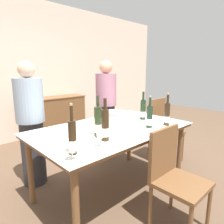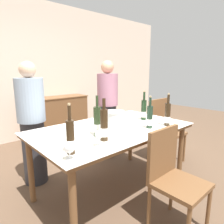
# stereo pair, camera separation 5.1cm
# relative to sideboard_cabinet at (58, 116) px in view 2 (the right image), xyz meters

# --- Properties ---
(ground_plane) EXTENTS (12.00, 12.00, 0.00)m
(ground_plane) POSITION_rel_sideboard_cabinet_xyz_m (-0.52, -2.33, -0.43)
(ground_plane) COLOR brown
(back_wall) EXTENTS (8.00, 0.10, 2.80)m
(back_wall) POSITION_rel_sideboard_cabinet_xyz_m (-0.52, 0.29, 0.97)
(back_wall) COLOR beige
(back_wall) RESTS_ON ground_plane
(sideboard_cabinet) EXTENTS (1.29, 0.46, 0.85)m
(sideboard_cabinet) POSITION_rel_sideboard_cabinet_xyz_m (0.00, 0.00, 0.00)
(sideboard_cabinet) COLOR brown
(sideboard_cabinet) RESTS_ON ground_plane
(dining_table) EXTENTS (1.75, 1.05, 0.78)m
(dining_table) POSITION_rel_sideboard_cabinet_xyz_m (-0.52, -2.33, 0.28)
(dining_table) COLOR brown
(dining_table) RESTS_ON ground_plane
(ice_bucket) EXTENTS (0.21, 0.21, 0.21)m
(ice_bucket) POSITION_rel_sideboard_cabinet_xyz_m (-0.59, -2.43, 0.47)
(ice_bucket) COLOR white
(ice_bucket) RESTS_ON dining_table
(wine_bottle_0) EXTENTS (0.07, 0.07, 0.38)m
(wine_bottle_0) POSITION_rel_sideboard_cabinet_xyz_m (0.03, -2.34, 0.48)
(wine_bottle_0) COLOR black
(wine_bottle_0) RESTS_ON dining_table
(wine_bottle_1) EXTENTS (0.06, 0.06, 0.38)m
(wine_bottle_1) POSITION_rel_sideboard_cabinet_xyz_m (0.01, -2.70, 0.48)
(wine_bottle_1) COLOR #332314
(wine_bottle_1) RESTS_ON dining_table
(wine_bottle_2) EXTENTS (0.08, 0.08, 0.40)m
(wine_bottle_2) POSITION_rel_sideboard_cabinet_xyz_m (-0.82, -2.44, 0.49)
(wine_bottle_2) COLOR #28381E
(wine_bottle_2) RESTS_ON dining_table
(wine_bottle_3) EXTENTS (0.07, 0.07, 0.39)m
(wine_bottle_3) POSITION_rel_sideboard_cabinet_xyz_m (-0.86, -2.59, 0.49)
(wine_bottle_3) COLOR #332314
(wine_bottle_3) RESTS_ON dining_table
(wine_bottle_4) EXTENTS (0.07, 0.07, 0.36)m
(wine_bottle_4) POSITION_rel_sideboard_cabinet_xyz_m (-0.22, -2.62, 0.48)
(wine_bottle_4) COLOR #1E3323
(wine_bottle_4) RESTS_ON dining_table
(wine_bottle_5) EXTENTS (0.06, 0.06, 0.40)m
(wine_bottle_5) POSITION_rel_sideboard_cabinet_xyz_m (-1.24, -2.65, 0.48)
(wine_bottle_5) COLOR #332314
(wine_bottle_5) RESTS_ON dining_table
(wine_glass_0) EXTENTS (0.08, 0.08, 0.15)m
(wine_glass_0) POSITION_rel_sideboard_cabinet_xyz_m (-1.04, -2.34, 0.45)
(wine_glass_0) COLOR white
(wine_glass_0) RESTS_ON dining_table
(wine_glass_1) EXTENTS (0.08, 0.08, 0.14)m
(wine_glass_1) POSITION_rel_sideboard_cabinet_xyz_m (-1.30, -2.74, 0.45)
(wine_glass_1) COLOR white
(wine_glass_1) RESTS_ON dining_table
(wine_glass_2) EXTENTS (0.07, 0.07, 0.15)m
(wine_glass_2) POSITION_rel_sideboard_cabinet_xyz_m (-0.98, -2.68, 0.46)
(wine_glass_2) COLOR white
(wine_glass_2) RESTS_ON dining_table
(chair_near_front) EXTENTS (0.42, 0.42, 0.91)m
(chair_near_front) POSITION_rel_sideboard_cabinet_xyz_m (-0.48, -3.09, 0.09)
(chair_near_front) COLOR brown
(chair_near_front) RESTS_ON ground_plane
(chair_right_end) EXTENTS (0.42, 0.42, 0.98)m
(chair_right_end) POSITION_rel_sideboard_cabinet_xyz_m (0.65, -2.24, 0.13)
(chair_right_end) COLOR brown
(chair_right_end) RESTS_ON ground_plane
(person_host) EXTENTS (0.33, 0.33, 1.52)m
(person_host) POSITION_rel_sideboard_cabinet_xyz_m (-1.12, -1.52, 0.33)
(person_host) COLOR #2D2D33
(person_host) RESTS_ON ground_plane
(person_guest_left) EXTENTS (0.33, 0.33, 1.56)m
(person_guest_left) POSITION_rel_sideboard_cabinet_xyz_m (0.12, -1.51, 0.35)
(person_guest_left) COLOR #2D2D33
(person_guest_left) RESTS_ON ground_plane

